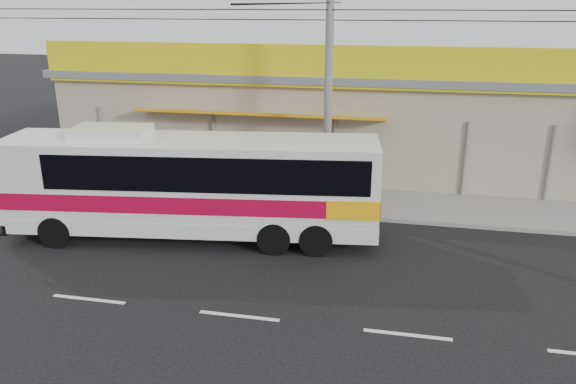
% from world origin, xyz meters
% --- Properties ---
extents(ground, '(120.00, 120.00, 0.00)m').
position_xyz_m(ground, '(0.00, 0.00, 0.00)').
color(ground, black).
rests_on(ground, ground).
extents(sidewalk, '(30.00, 3.20, 0.15)m').
position_xyz_m(sidewalk, '(0.00, 6.00, 0.07)').
color(sidewalk, gray).
rests_on(sidewalk, ground).
extents(lane_markings, '(50.00, 0.12, 0.01)m').
position_xyz_m(lane_markings, '(0.00, -2.50, 0.00)').
color(lane_markings, silver).
rests_on(lane_markings, ground).
extents(storefront_building, '(22.60, 9.20, 5.70)m').
position_xyz_m(storefront_building, '(-0.01, 11.54, 2.30)').
color(storefront_building, gray).
rests_on(storefront_building, ground).
extents(coach_bus, '(11.85, 3.92, 3.58)m').
position_xyz_m(coach_bus, '(-2.61, 1.90, 1.92)').
color(coach_bus, silver).
rests_on(coach_bus, ground).
extents(motorbike_red, '(1.82, 0.97, 0.91)m').
position_xyz_m(motorbike_red, '(-9.03, 4.86, 0.61)').
color(motorbike_red, maroon).
rests_on(motorbike_red, sidewalk).
extents(utility_pole, '(34.00, 14.00, 8.71)m').
position_xyz_m(utility_pole, '(1.00, 5.40, 7.18)').
color(utility_pole, '#62625F').
rests_on(utility_pole, ground).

